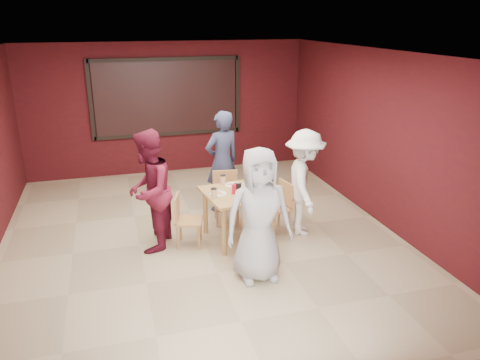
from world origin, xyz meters
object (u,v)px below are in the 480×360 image
object	(u,v)px
diner_back	(222,162)
diner_right	(304,183)
chair_back	(226,194)
chair_right	(280,204)
diner_left	(149,191)
dining_table	(238,198)
diner_front	(259,215)
chair_front	(257,232)
chair_left	(184,217)

from	to	relation	value
diner_back	diner_right	xyz separation A→B (m)	(1.00, -1.26, -0.06)
chair_back	chair_right	size ratio (longest dim) A/B	1.04
chair_back	diner_left	distance (m)	1.50
dining_table	diner_left	bearing A→B (deg)	176.17
chair_right	diner_front	distance (m)	1.51
chair_front	diner_right	size ratio (longest dim) A/B	0.50
dining_table	diner_left	world-z (taller)	diner_left
dining_table	chair_left	xyz separation A→B (m)	(-0.83, 0.02, -0.23)
chair_front	diner_front	size ratio (longest dim) A/B	0.47
chair_back	diner_right	world-z (taller)	diner_right
diner_left	diner_right	size ratio (longest dim) A/B	1.07
chair_left	diner_front	world-z (taller)	diner_front
chair_right	diner_front	size ratio (longest dim) A/B	0.47
chair_back	chair_left	xyz separation A→B (m)	(-0.82, -0.70, -0.03)
diner_front	diner_left	world-z (taller)	diner_left
chair_right	dining_table	bearing A→B (deg)	-173.29
dining_table	diner_back	world-z (taller)	diner_back
chair_left	chair_right	xyz separation A→B (m)	(1.53, 0.06, 0.02)
chair_back	diner_front	size ratio (longest dim) A/B	0.48
chair_left	diner_front	distance (m)	1.48
diner_back	diner_right	size ratio (longest dim) A/B	1.07
dining_table	chair_back	distance (m)	0.75
chair_right	diner_right	distance (m)	0.52
chair_left	chair_right	world-z (taller)	chair_right
dining_table	chair_right	xyz separation A→B (m)	(0.70, 0.08, -0.21)
diner_left	diner_right	world-z (taller)	diner_left
chair_front	diner_left	size ratio (longest dim) A/B	0.47
diner_right	diner_front	bearing A→B (deg)	150.63
chair_front	chair_left	size ratio (longest dim) A/B	1.05
chair_right	diner_back	distance (m)	1.37
chair_back	diner_right	distance (m)	1.36
dining_table	chair_right	distance (m)	0.74
chair_left	diner_right	size ratio (longest dim) A/B	0.48
diner_right	diner_left	bearing A→B (deg)	102.35
dining_table	chair_left	bearing A→B (deg)	178.41
chair_front	diner_back	bearing A→B (deg)	89.73
chair_front	dining_table	bearing A→B (deg)	93.24
dining_table	diner_front	world-z (taller)	diner_front
chair_right	diner_back	xyz separation A→B (m)	(-0.65, 1.13, 0.43)
chair_left	chair_back	bearing A→B (deg)	40.50
chair_left	diner_right	distance (m)	1.92
diner_back	diner_right	bearing A→B (deg)	110.46
chair_back	chair_right	bearing A→B (deg)	-41.70
chair_front	chair_right	bearing A→B (deg)	53.14
chair_front	diner_right	distance (m)	1.31
chair_back	diner_right	size ratio (longest dim) A/B	0.51
dining_table	diner_back	size ratio (longest dim) A/B	0.62
diner_right	chair_front	bearing A→B (deg)	142.25
diner_left	diner_back	bearing A→B (deg)	150.87
diner_right	chair_back	bearing A→B (deg)	69.86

